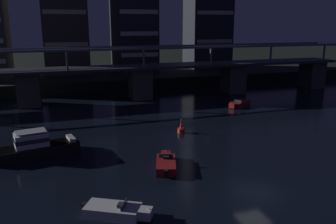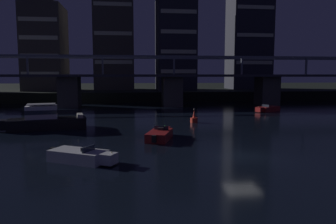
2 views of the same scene
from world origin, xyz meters
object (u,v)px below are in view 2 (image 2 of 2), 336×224
object	(u,v)px
speedboat_near_center	(160,135)
speedboat_mid_center	(268,109)
tower_west_tall	(114,21)
speedboat_near_right	(81,156)
river_bridge	(172,85)
tower_east_tall	(249,23)
tower_west_low	(45,48)
channel_buoy	(194,119)
tower_central	(175,43)
cabin_cruiser_near_left	(45,120)

from	to	relation	value
speedboat_near_center	speedboat_mid_center	bearing A→B (deg)	46.67
tower_west_tall	speedboat_near_right	size ratio (longest dim) A/B	7.07
river_bridge	tower_east_tall	xyz separation A→B (m)	(23.76, 23.27, 15.51)
tower_east_tall	speedboat_near_right	bearing A→B (deg)	-119.39
tower_west_tall	speedboat_near_center	size ratio (longest dim) A/B	6.70
tower_east_tall	speedboat_mid_center	xyz separation A→B (m)	(-9.55, -34.59, -19.10)
tower_west_low	speedboat_near_center	xyz separation A→B (m)	(22.39, -51.96, -11.84)
tower_west_tall	channel_buoy	xyz separation A→B (m)	(11.51, -44.81, -18.82)
river_bridge	tower_central	size ratio (longest dim) A/B	3.53
tower_east_tall	speedboat_near_right	distance (m)	74.21
speedboat_mid_center	speedboat_near_center	bearing A→B (deg)	-133.33
speedboat_near_center	speedboat_mid_center	world-z (taller)	same
river_bridge	tower_west_tall	size ratio (longest dim) A/B	2.38
tower_central	speedboat_mid_center	xyz separation A→B (m)	(10.80, -30.81, -13.26)
tower_west_low	speedboat_near_right	world-z (taller)	tower_west_low
speedboat_near_right	channel_buoy	distance (m)	20.48
river_bridge	tower_central	world-z (taller)	tower_central
speedboat_mid_center	channel_buoy	size ratio (longest dim) A/B	2.75
speedboat_near_center	speedboat_near_right	bearing A→B (deg)	-130.36
channel_buoy	speedboat_near_center	bearing A→B (deg)	-117.62
cabin_cruiser_near_left	tower_west_tall	bearing A→B (deg)	83.28
speedboat_near_center	channel_buoy	distance (m)	11.24
tower_east_tall	channel_buoy	world-z (taller)	tower_east_tall
cabin_cruiser_near_left	speedboat_mid_center	xyz separation A→B (m)	(31.50, 13.71, -0.64)
river_bridge	tower_west_low	bearing A→B (deg)	144.38
tower_west_tall	tower_central	world-z (taller)	tower_west_tall
river_bridge	tower_west_low	distance (m)	35.13
speedboat_near_center	speedboat_mid_center	distance (m)	28.53
tower_west_tall	tower_east_tall	bearing A→B (deg)	0.93
river_bridge	tower_central	xyz separation A→B (m)	(3.40, 19.49, 9.68)
speedboat_near_center	speedboat_near_right	world-z (taller)	same
river_bridge	speedboat_near_center	world-z (taller)	river_bridge
speedboat_mid_center	cabin_cruiser_near_left	bearing A→B (deg)	-156.48
speedboat_near_right	speedboat_mid_center	xyz separation A→B (m)	(25.64, 27.89, 0.00)
cabin_cruiser_near_left	tower_west_low	bearing A→B (deg)	103.11
tower_central	speedboat_near_right	bearing A→B (deg)	-104.19
tower_central	tower_east_tall	bearing A→B (deg)	10.52
tower_central	channel_buoy	world-z (taller)	tower_central
tower_west_low	tower_west_tall	xyz separation A→B (m)	(16.08, 2.80, 7.05)
tower_west_low	tower_east_tall	size ratio (longest dim) A/B	0.58
river_bridge	tower_central	distance (m)	22.03
tower_west_low	cabin_cruiser_near_left	size ratio (longest dim) A/B	2.18
speedboat_mid_center	speedboat_near_right	bearing A→B (deg)	-132.60
tower_west_low	channel_buoy	size ratio (longest dim) A/B	11.60
speedboat_near_right	cabin_cruiser_near_left	bearing A→B (deg)	112.46
speedboat_near_right	speedboat_mid_center	bearing A→B (deg)	47.40
channel_buoy	cabin_cruiser_near_left	bearing A→B (deg)	-170.34
tower_central	speedboat_mid_center	bearing A→B (deg)	-70.69
tower_west_low	channel_buoy	distance (m)	51.62
speedboat_near_center	channel_buoy	bearing A→B (deg)	62.38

